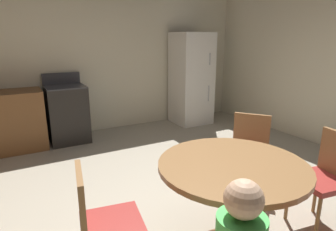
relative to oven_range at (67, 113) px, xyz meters
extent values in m
plane|color=#A89E89|center=(0.57, -2.77, -0.47)|extent=(14.00, 14.00, 0.00)
cube|color=beige|center=(0.57, 0.40, 0.88)|extent=(6.15, 0.12, 2.70)
cube|color=black|center=(0.00, 0.00, -0.02)|extent=(0.60, 0.60, 0.90)
cube|color=#38383D|center=(0.00, 0.00, 0.44)|extent=(0.60, 0.60, 0.02)
cube|color=#38383D|center=(0.00, 0.28, 0.54)|extent=(0.60, 0.04, 0.18)
cube|color=white|center=(2.37, -0.05, 0.41)|extent=(0.68, 0.66, 1.76)
cylinder|color=#B2B2B7|center=(2.55, -0.39, 0.81)|extent=(0.02, 0.02, 0.22)
cylinder|color=#B2B2B7|center=(2.55, -0.39, 0.16)|extent=(0.02, 0.02, 0.30)
cylinder|color=olive|center=(0.62, -3.26, -0.11)|extent=(0.14, 0.14, 0.72)
cylinder|color=olive|center=(0.62, -3.26, 0.27)|extent=(1.11, 1.11, 0.04)
cylinder|color=olive|center=(1.31, -2.94, -0.25)|extent=(0.03, 0.03, 0.43)
cylinder|color=olive|center=(1.10, -2.67, -0.25)|extent=(0.03, 0.03, 0.43)
cylinder|color=olive|center=(1.57, -2.73, -0.25)|extent=(0.03, 0.03, 0.43)
cylinder|color=olive|center=(1.36, -2.46, -0.25)|extent=(0.03, 0.03, 0.43)
cube|color=#9E2D28|center=(1.33, -2.70, -0.02)|extent=(0.56, 0.56, 0.05)
cube|color=olive|center=(1.48, -2.59, 0.19)|extent=(0.26, 0.32, 0.42)
cube|color=#9E2D28|center=(-0.27, -3.11, -0.02)|extent=(0.46, 0.46, 0.05)
cube|color=olive|center=(-0.45, -3.08, 0.19)|extent=(0.10, 0.38, 0.42)
cylinder|color=olive|center=(1.32, -3.54, -0.25)|extent=(0.03, 0.03, 0.43)
cylinder|color=olive|center=(1.37, -3.20, -0.25)|extent=(0.03, 0.03, 0.43)
cylinder|color=olive|center=(1.71, -3.26, -0.25)|extent=(0.03, 0.03, 0.43)
cube|color=#9E2D28|center=(1.51, -3.40, -0.02)|extent=(0.46, 0.46, 0.05)
sphere|color=#D6A884|center=(0.05, -3.96, 0.54)|extent=(0.17, 0.17, 0.17)
camera|label=1|loc=(-0.74, -4.72, 1.18)|focal=30.52mm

